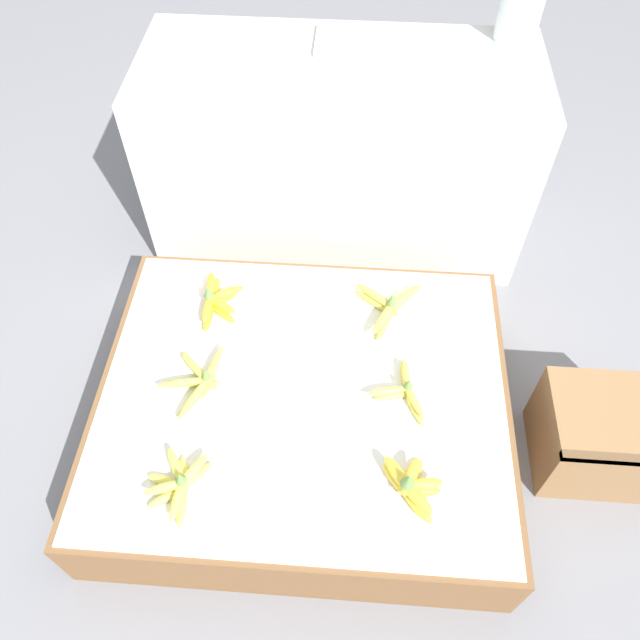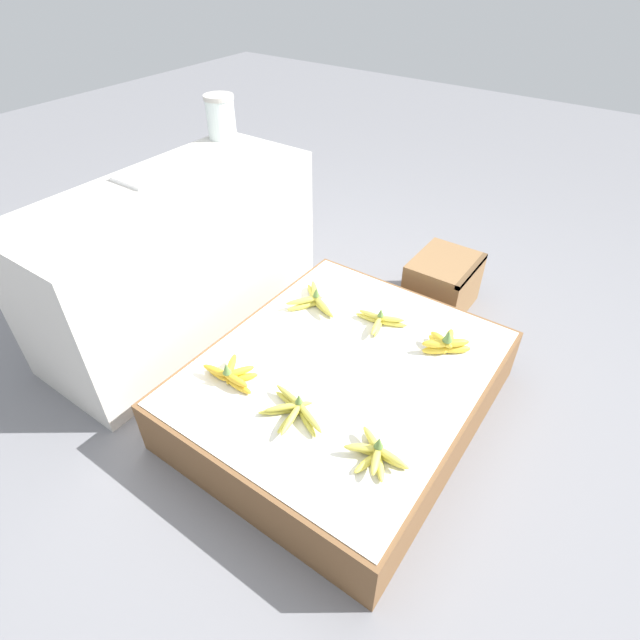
# 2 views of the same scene
# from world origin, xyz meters

# --- Properties ---
(ground_plane) EXTENTS (10.00, 10.00, 0.00)m
(ground_plane) POSITION_xyz_m (0.00, 0.00, 0.00)
(ground_plane) COLOR slate
(display_platform) EXTENTS (1.18, 0.99, 0.24)m
(display_platform) POSITION_xyz_m (0.00, 0.00, 0.12)
(display_platform) COLOR brown
(display_platform) RESTS_ON ground_plane
(back_vendor_table) EXTENTS (1.32, 0.55, 0.70)m
(back_vendor_table) POSITION_xyz_m (0.05, 0.93, 0.35)
(back_vendor_table) COLOR beige
(back_vendor_table) RESTS_ON ground_plane
(wooden_crate) EXTENTS (0.34, 0.29, 0.27)m
(wooden_crate) POSITION_xyz_m (0.87, -0.02, 0.14)
(wooden_crate) COLOR olive
(wooden_crate) RESTS_ON ground_plane
(banana_bunch_front_left) EXTENTS (0.17, 0.20, 0.09)m
(banana_bunch_front_left) POSITION_xyz_m (-0.29, -0.31, 0.27)
(banana_bunch_front_left) COLOR #DBCC4C
(banana_bunch_front_left) RESTS_ON display_platform
(banana_bunch_front_midleft) EXTENTS (0.16, 0.18, 0.11)m
(banana_bunch_front_midleft) POSITION_xyz_m (0.30, -0.27, 0.28)
(banana_bunch_front_midleft) COLOR gold
(banana_bunch_front_midleft) RESTS_ON display_platform
(banana_bunch_middle_left) EXTENTS (0.18, 0.25, 0.08)m
(banana_bunch_middle_left) POSITION_xyz_m (-0.30, 0.00, 0.27)
(banana_bunch_middle_left) COLOR gold
(banana_bunch_middle_left) RESTS_ON display_platform
(banana_bunch_middle_midleft) EXTENTS (0.17, 0.22, 0.08)m
(banana_bunch_middle_midleft) POSITION_xyz_m (0.28, 0.01, 0.27)
(banana_bunch_middle_midleft) COLOR #DBCC4C
(banana_bunch_middle_midleft) RESTS_ON display_platform
(banana_bunch_back_left) EXTENTS (0.13, 0.22, 0.10)m
(banana_bunch_back_left) POSITION_xyz_m (-0.30, 0.29, 0.27)
(banana_bunch_back_left) COLOR gold
(banana_bunch_back_left) RESTS_ON display_platform
(banana_bunch_back_midleft) EXTENTS (0.22, 0.24, 0.09)m
(banana_bunch_back_midleft) POSITION_xyz_m (0.24, 0.31, 0.27)
(banana_bunch_back_midleft) COLOR gold
(banana_bunch_back_midleft) RESTS_ON display_platform
(glass_jar) EXTENTS (0.15, 0.15, 0.20)m
(glass_jar) POSITION_xyz_m (0.61, 1.13, 0.80)
(glass_jar) COLOR silver
(glass_jar) RESTS_ON back_vendor_table
(foam_tray_white) EXTENTS (0.23, 0.19, 0.02)m
(foam_tray_white) POSITION_xyz_m (0.07, 1.06, 0.71)
(foam_tray_white) COLOR white
(foam_tray_white) RESTS_ON back_vendor_table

